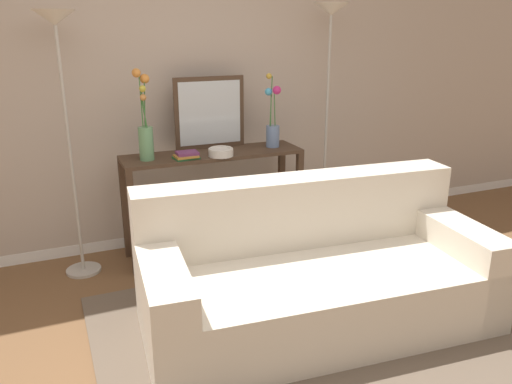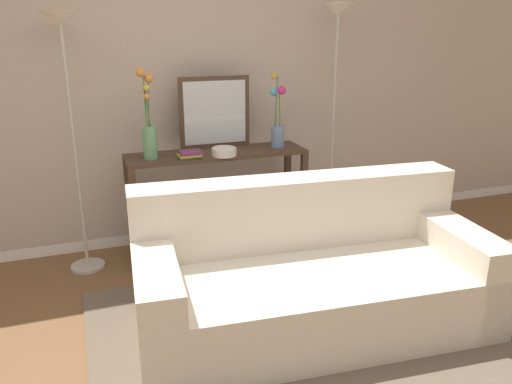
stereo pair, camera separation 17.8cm
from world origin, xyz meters
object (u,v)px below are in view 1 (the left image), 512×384
Objects in this scene: couch at (314,276)px; vase_tall_flowers at (145,130)px; console_table at (214,183)px; floor_lamp_right at (329,57)px; vase_short_flowers at (273,125)px; book_row_under_console at (160,253)px; wall_mirror at (210,113)px; floor_lamp_left at (61,73)px; book_stack at (187,155)px; fruit_bowl at (221,152)px.

couch is 3.31× the size of vase_tall_flowers.
vase_tall_flowers is at bearing -177.40° from console_table.
vase_short_flowers is at bearing -177.17° from floor_lamp_right.
couch is at bearing -121.98° from floor_lamp_right.
vase_short_flowers reaches higher than book_row_under_console.
wall_mirror is (0.04, 0.16, 0.54)m from console_table.
book_row_under_console is at bearing -2.59° from floor_lamp_left.
fruit_bowl is at bearing -4.40° from book_stack.
floor_lamp_left is (-1.06, 0.03, 0.91)m from console_table.
floor_lamp_right reaches higher than fruit_bowl.
vase_short_flowers is (0.52, 0.00, 0.44)m from console_table.
floor_lamp_left reaches higher than fruit_bowl.
vase_tall_flowers reaches higher than console_table.
book_stack reaches higher than couch.
wall_mirror is 0.39m from fruit_bowl.
vase_short_flowers is (0.48, -0.16, -0.11)m from wall_mirror.
console_table is 0.71m from vase_tall_flowers.
floor_lamp_right is 3.32× the size of vase_short_flowers.
fruit_bowl is at bearing -10.65° from vase_tall_flowers.
couch is at bearing -66.83° from book_stack.
wall_mirror reaches higher than couch.
couch is 11.52× the size of fruit_bowl.
vase_short_flowers is at bearing 0.11° from console_table.
book_row_under_console is at bearing 22.67° from vase_tall_flowers.
vase_short_flowers is (-0.52, -0.03, -0.53)m from floor_lamp_right.
wall_mirror is 3.01× the size of fruit_bowl.
book_stack is (-0.76, -0.11, -0.16)m from vase_short_flowers.
console_table is 0.57m from wall_mirror.
floor_lamp_left is 3.20× the size of vase_short_flowers.
floor_lamp_left reaches higher than wall_mirror.
floor_lamp_left is 1.04m from book_stack.
fruit_bowl is 0.99× the size of book_stack.
floor_lamp_right is at bearing 2.83° from vase_short_flowers.
console_table is 0.75× the size of floor_lamp_left.
floor_lamp_right is (1.04, 0.03, 0.96)m from console_table.
floor_lamp_left is 9.80× the size of book_stack.
couch is 1.55× the size of console_table.
vase_tall_flowers is (-1.57, -0.05, -0.48)m from floor_lamp_right.
console_table is 1.42m from floor_lamp_right.
wall_mirror is at bearing 87.40° from fruit_bowl.
vase_tall_flowers is at bearing -5.39° from floor_lamp_left.
console_table is at bearing -1.45° from floor_lamp_left.
console_table is 7.35× the size of book_stack.
fruit_bowl is at bearing 101.19° from couch.
couch is at bearing -81.60° from wall_mirror.
vase_tall_flowers is 1.02m from book_row_under_console.
book_stack is (0.28, -0.08, -0.20)m from vase_tall_flowers.
floor_lamp_right reaches higher than couch.
couch is at bearing -102.40° from vase_short_flowers.
console_table is at bearing -179.89° from vase_short_flowers.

